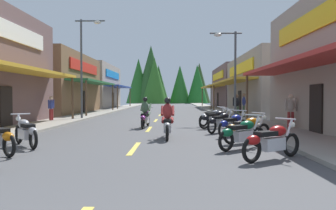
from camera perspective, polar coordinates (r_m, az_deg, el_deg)
name	(u,v)px	position (r m, az deg, el deg)	size (l,w,h in m)	color
ground	(161,114)	(28.84, -1.28, -1.69)	(9.40, 85.00, 0.10)	#4C4C4F
sidewalk_left	(97,113)	(29.68, -12.74, -1.42)	(2.40, 85.00, 0.12)	gray
sidewalk_right	(225,113)	(29.18, 10.38, -1.46)	(2.40, 85.00, 0.12)	gray
centerline_dashes	(163,111)	(33.07, -0.97, -1.17)	(0.16, 63.32, 0.01)	#E0C64C
storefront_left_middle	(43,84)	(31.47, -21.79, 3.56)	(9.72, 11.94, 5.49)	brown
storefront_left_far	(84,87)	(43.94, -14.93, 3.22)	(9.55, 12.12, 5.78)	gray
storefront_right_middle	(281,85)	(29.70, 19.75, 3.43)	(9.03, 13.69, 5.20)	gray
storefront_right_far	(247,88)	(43.56, 14.16, 3.08)	(9.69, 13.44, 5.53)	brown
streetlamp_left	(85,56)	(22.31, -14.76, 8.66)	(2.02, 0.30, 6.81)	#474C51
streetlamp_right	(230,62)	(20.51, 11.24, 7.58)	(2.02, 0.30, 5.71)	#474C51
motorcycle_parked_right_0	(272,141)	(8.38, 18.29, -6.15)	(1.83, 1.28, 1.04)	black
motorcycle_parked_right_1	(242,133)	(9.82, 13.31, -4.98)	(1.72, 1.43, 1.04)	black
motorcycle_parked_right_2	(247,129)	(11.18, 14.13, -4.19)	(1.90, 1.17, 1.04)	black
motorcycle_parked_right_3	(233,124)	(12.89, 11.73, -3.41)	(1.50, 1.66, 1.04)	black
motorcycle_parked_right_4	(221,121)	(14.11, 9.65, -2.96)	(1.51, 1.66, 1.04)	black
motorcycle_parked_right_5	(216,119)	(15.83, 8.70, -2.47)	(1.88, 1.20, 1.04)	black
motorcycle_parked_right_6	(214,117)	(17.25, 8.30, -2.13)	(1.81, 1.31, 1.04)	black
motorcycle_parked_left_2	(26,131)	(11.03, -24.39, -4.36)	(1.50, 1.66, 1.04)	black
rider_cruising_lead	(168,121)	(11.91, -0.09, -2.98)	(0.60, 2.14, 1.57)	black
rider_cruising_trailing	(145,115)	(16.04, -4.14, -1.80)	(0.61, 2.14, 1.57)	black
pedestrian_by_shop	(291,109)	(16.10, 21.38, -0.69)	(0.57, 0.29, 1.71)	maroon
pedestrian_browsing	(237,104)	(22.83, 12.37, 0.10)	(0.55, 0.35, 1.75)	#3F593F
pedestrian_waiting	(51,107)	(20.89, -20.43, -0.36)	(0.34, 0.56, 1.61)	maroon
pedestrian_strolling	(244,104)	(23.40, 13.59, 0.22)	(0.31, 0.57, 1.81)	#3F593F
treeline_backdrop	(163,80)	(72.02, -0.91, 4.57)	(19.49, 10.73, 13.20)	#324C23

